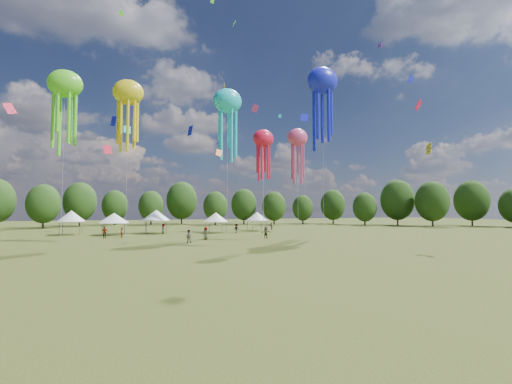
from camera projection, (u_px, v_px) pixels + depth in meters
name	position (u px, v px, depth m)	size (l,w,h in m)	color
ground	(382.00, 304.00, 16.64)	(300.00, 300.00, 0.00)	#384416
spectator_near	(188.00, 236.00, 47.02)	(0.87, 0.68, 1.80)	gray
spectators_far	(210.00, 230.00, 61.31)	(34.05, 20.91, 1.87)	gray
festival_tents	(163.00, 216.00, 67.19)	(40.15, 8.48, 4.46)	#47474C
show_kites	(244.00, 106.00, 58.87)	(47.83, 23.18, 31.47)	yellow
small_kites	(194.00, 67.00, 58.98)	(68.15, 61.87, 46.57)	yellow
treeline	(165.00, 200.00, 74.28)	(201.57, 95.24, 13.43)	#38281C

